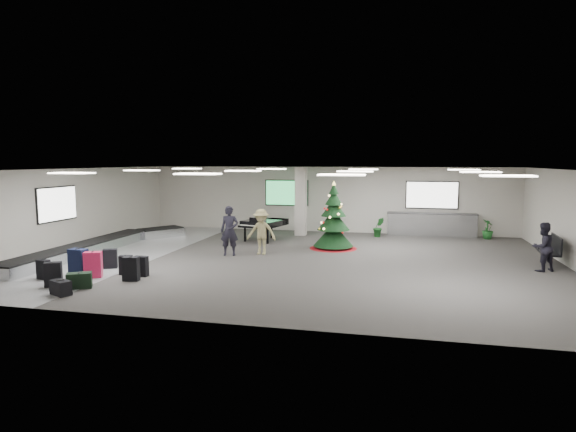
% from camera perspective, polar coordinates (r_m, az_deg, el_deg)
% --- Properties ---
extents(ground, '(18.00, 18.00, 0.00)m').
position_cam_1_polar(ground, '(17.20, 1.12, -5.18)').
color(ground, '#3C3937').
rests_on(ground, ground).
extents(room_envelope, '(18.02, 14.02, 3.21)m').
position_cam_1_polar(room_envelope, '(17.62, 0.37, 2.76)').
color(room_envelope, '#B7B4A8').
rests_on(room_envelope, ground).
extents(baggage_carousel, '(2.28, 9.71, 0.43)m').
position_cam_1_polar(baggage_carousel, '(20.17, -21.34, -3.27)').
color(baggage_carousel, silver).
rests_on(baggage_carousel, ground).
extents(service_counter, '(4.05, 0.65, 1.08)m').
position_cam_1_polar(service_counter, '(23.38, 16.62, -0.96)').
color(service_counter, silver).
rests_on(service_counter, ground).
extents(suitcase_0, '(0.51, 0.43, 0.72)m').
position_cam_1_polar(suitcase_0, '(15.00, -26.07, -6.25)').
color(suitcase_0, black).
rests_on(suitcase_0, ground).
extents(suitcase_1, '(0.48, 0.29, 0.73)m').
position_cam_1_polar(suitcase_1, '(14.87, -18.12, -5.98)').
color(suitcase_1, black).
rests_on(suitcase_1, ground).
extents(pink_suitcase, '(0.57, 0.45, 0.81)m').
position_cam_1_polar(pink_suitcase, '(15.66, -22.09, -5.38)').
color(pink_suitcase, '#CE1A4A').
rests_on(pink_suitcase, ground).
extents(suitcase_3, '(0.44, 0.33, 0.61)m').
position_cam_1_polar(suitcase_3, '(15.77, -18.67, -5.51)').
color(suitcase_3, black).
rests_on(suitcase_3, ground).
extents(navy_suitcase, '(0.57, 0.37, 0.85)m').
position_cam_1_polar(navy_suitcase, '(16.09, -23.59, -5.05)').
color(navy_suitcase, black).
rests_on(navy_suitcase, ground).
extents(suitcase_5, '(0.43, 0.30, 0.60)m').
position_cam_1_polar(suitcase_5, '(16.08, -27.00, -5.67)').
color(suitcase_5, black).
rests_on(suitcase_5, ground).
extents(green_duffel, '(0.72, 0.60, 0.45)m').
position_cam_1_polar(green_duffel, '(14.57, -23.50, -7.03)').
color(green_duffel, black).
rests_on(green_duffel, ground).
extents(suitcase_7, '(0.43, 0.23, 0.64)m').
position_cam_1_polar(suitcase_7, '(15.37, -17.04, -5.72)').
color(suitcase_7, black).
rests_on(suitcase_7, ground).
extents(suitcase_8, '(0.49, 0.41, 0.66)m').
position_cam_1_polar(suitcase_8, '(16.80, -20.32, -4.77)').
color(suitcase_8, black).
rests_on(suitcase_8, ground).
extents(black_duffel, '(0.67, 0.54, 0.40)m').
position_cam_1_polar(black_duffel, '(14.07, -25.34, -7.68)').
color(black_duffel, black).
rests_on(black_duffel, ground).
extents(christmas_tree, '(1.91, 1.91, 2.72)m').
position_cam_1_polar(christmas_tree, '(19.29, 5.41, -1.12)').
color(christmas_tree, maroon).
rests_on(christmas_tree, ground).
extents(grand_piano, '(1.87, 2.18, 1.07)m').
position_cam_1_polar(grand_piano, '(21.15, -2.95, -0.87)').
color(grand_piano, black).
rests_on(grand_piano, ground).
extents(bench, '(0.68, 1.64, 1.01)m').
position_cam_1_polar(bench, '(18.48, 28.77, -3.38)').
color(bench, black).
rests_on(bench, ground).
extents(traveler_a, '(0.75, 0.58, 1.84)m').
position_cam_1_polar(traveler_a, '(17.93, -6.94, -1.76)').
color(traveler_a, black).
rests_on(traveler_a, ground).
extents(traveler_b, '(1.11, 0.65, 1.71)m').
position_cam_1_polar(traveler_b, '(18.04, -3.18, -1.88)').
color(traveler_b, '#958B5C').
rests_on(traveler_b, ground).
extents(traveler_bench, '(0.96, 0.89, 1.57)m').
position_cam_1_polar(traveler_bench, '(17.27, 27.96, -3.26)').
color(traveler_bench, black).
rests_on(traveler_bench, ground).
extents(potted_plant_left, '(0.60, 0.53, 0.91)m').
position_cam_1_polar(potted_plant_left, '(22.53, 10.69, -1.31)').
color(potted_plant_left, '#16451A').
rests_on(potted_plant_left, ground).
extents(potted_plant_right, '(0.63, 0.63, 0.88)m').
position_cam_1_polar(potted_plant_right, '(23.36, 22.59, -1.46)').
color(potted_plant_right, '#16451A').
rests_on(potted_plant_right, ground).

